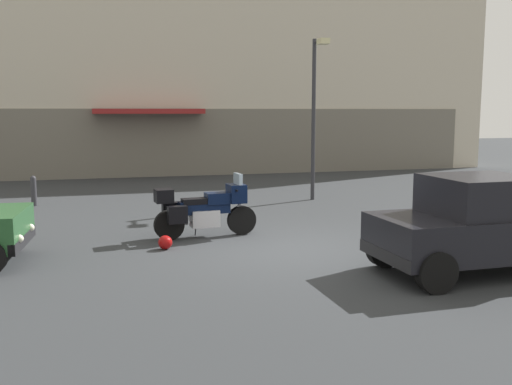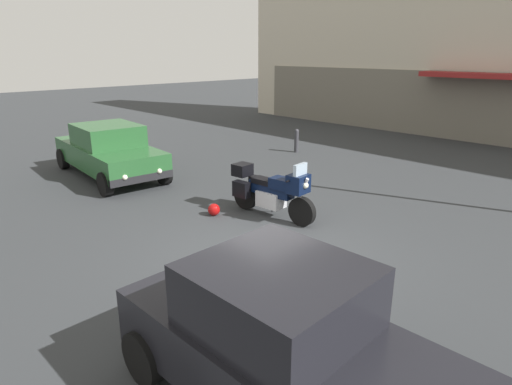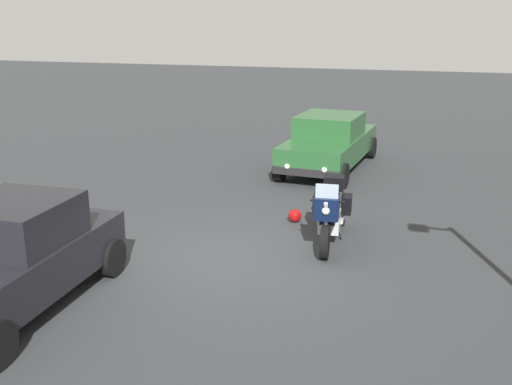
{
  "view_description": "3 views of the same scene",
  "coord_description": "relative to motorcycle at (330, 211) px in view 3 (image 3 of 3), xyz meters",
  "views": [
    {
      "loc": [
        -3.59,
        -10.6,
        2.7
      ],
      "look_at": [
        -0.61,
        0.28,
        1.12
      ],
      "focal_mm": 40.83,
      "sensor_mm": 36.0,
      "label": 1
    },
    {
      "loc": [
        5.02,
        -5.14,
        3.59
      ],
      "look_at": [
        -0.74,
        0.44,
        0.98
      ],
      "focal_mm": 30.56,
      "sensor_mm": 36.0,
      "label": 2
    },
    {
      "loc": [
        9.47,
        3.39,
        4.22
      ],
      "look_at": [
        -0.9,
        0.25,
        1.02
      ],
      "focal_mm": 42.45,
      "sensor_mm": 36.0,
      "label": 3
    }
  ],
  "objects": [
    {
      "name": "ground_plane",
      "position": [
        1.42,
        -1.57,
        -0.62
      ],
      "size": [
        80.0,
        80.0,
        0.0
      ],
      "primitive_type": "plane",
      "color": "#2D3033"
    },
    {
      "name": "motorcycle",
      "position": [
        0.0,
        0.0,
        0.0
      ],
      "size": [
        2.26,
        0.82,
        1.36
      ],
      "rotation": [
        0.0,
        0.0,
        0.09
      ],
      "color": "black",
      "rests_on": "ground"
    },
    {
      "name": "helmet",
      "position": [
        -0.94,
        -0.9,
        -0.48
      ],
      "size": [
        0.28,
        0.28,
        0.28
      ],
      "primitive_type": "sphere",
      "color": "#990C0C",
      "rests_on": "ground"
    },
    {
      "name": "car_hatchback_near",
      "position": [
        4.04,
        -3.96,
        0.19
      ],
      "size": [
        3.9,
        1.84,
        1.64
      ],
      "rotation": [
        0.0,
        0.0,
        0.02
      ],
      "color": "black",
      "rests_on": "ground"
    },
    {
      "name": "car_sedan_far",
      "position": [
        -5.69,
        -1.04,
        0.16
      ],
      "size": [
        4.68,
        2.26,
        1.56
      ],
      "rotation": [
        0.0,
        0.0,
        -0.09
      ],
      "color": "#235128",
      "rests_on": "ground"
    }
  ]
}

